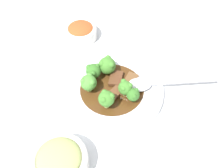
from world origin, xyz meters
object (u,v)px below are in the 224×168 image
(main_plate, at_px, (112,90))
(beef_strip_2, at_px, (115,78))
(broccoli_floret_0, at_px, (133,95))
(side_bowl_appetizer, at_px, (60,161))
(broccoli_floret_4, at_px, (107,65))
(broccoli_floret_5, at_px, (125,88))
(beef_strip_1, at_px, (128,84))
(broccoli_floret_3, at_px, (93,71))
(side_bowl_kimchi, at_px, (81,31))
(serving_spoon, at_px, (146,84))
(broccoli_floret_1, at_px, (89,82))
(broccoli_floret_2, at_px, (106,98))
(sauce_dish, at_px, (190,104))
(beef_strip_0, at_px, (115,93))

(main_plate, relative_size, beef_strip_2, 5.10)
(broccoli_floret_0, xyz_separation_m, side_bowl_appetizer, (0.09, 0.21, -0.01))
(main_plate, height_order, broccoli_floret_4, broccoli_floret_4)
(broccoli_floret_4, xyz_separation_m, broccoli_floret_5, (-0.07, 0.06, 0.00))
(beef_strip_1, bearing_deg, broccoli_floret_3, 3.43)
(broccoli_floret_0, relative_size, side_bowl_kimchi, 0.38)
(broccoli_floret_0, bearing_deg, side_bowl_kimchi, -38.62)
(beef_strip_1, distance_m, side_bowl_appetizer, 0.25)
(broccoli_floret_4, xyz_separation_m, serving_spoon, (-0.11, 0.01, -0.02))
(main_plate, xyz_separation_m, broccoli_floret_5, (-0.04, 0.01, 0.04))
(serving_spoon, bearing_deg, side_bowl_appetizer, 67.55)
(serving_spoon, bearing_deg, broccoli_floret_3, 9.21)
(beef_strip_2, xyz_separation_m, broccoli_floret_1, (0.05, 0.06, 0.03))
(broccoli_floret_2, bearing_deg, side_bowl_appetizer, 77.27)
(broccoli_floret_0, xyz_separation_m, broccoli_floret_1, (0.11, 0.01, 0.01))
(beef_strip_2, height_order, sauce_dish, beef_strip_2)
(main_plate, relative_size, beef_strip_1, 3.59)
(broccoli_floret_2, bearing_deg, serving_spoon, -126.65)
(broccoli_floret_5, bearing_deg, broccoli_floret_0, 163.89)
(beef_strip_2, bearing_deg, beef_strip_1, 169.51)
(broccoli_floret_5, relative_size, side_bowl_kimchi, 0.49)
(main_plate, xyz_separation_m, beef_strip_2, (0.00, -0.03, 0.01))
(beef_strip_0, height_order, serving_spoon, serving_spoon)
(broccoli_floret_3, bearing_deg, side_bowl_kimchi, -54.12)
(beef_strip_2, distance_m, broccoli_floret_2, 0.09)
(broccoli_floret_4, height_order, broccoli_floret_5, same)
(beef_strip_0, bearing_deg, beef_strip_2, -70.35)
(broccoli_floret_1, bearing_deg, side_bowl_appetizer, 96.25)
(main_plate, relative_size, broccoli_floret_5, 5.69)
(broccoli_floret_0, bearing_deg, serving_spoon, -108.00)
(beef_strip_2, relative_size, broccoli_floret_3, 1.20)
(main_plate, bearing_deg, side_bowl_kimchi, -44.83)
(broccoli_floret_4, bearing_deg, sauce_dish, 176.41)
(beef_strip_1, xyz_separation_m, serving_spoon, (-0.04, -0.02, 0.00))
(beef_strip_0, distance_m, beef_strip_1, 0.04)
(beef_strip_1, bearing_deg, sauce_dish, -176.31)
(beef_strip_1, distance_m, broccoli_floret_2, 0.09)
(side_bowl_appetizer, bearing_deg, side_bowl_kimchi, -70.89)
(beef_strip_0, height_order, broccoli_floret_1, broccoli_floret_1)
(broccoli_floret_3, height_order, serving_spoon, broccoli_floret_3)
(beef_strip_1, height_order, serving_spoon, serving_spoon)
(beef_strip_0, distance_m, broccoli_floret_5, 0.04)
(broccoli_floret_2, xyz_separation_m, broccoli_floret_4, (0.04, -0.10, -0.01))
(broccoli_floret_1, bearing_deg, sauce_dish, -166.77)
(broccoli_floret_3, xyz_separation_m, sauce_dish, (-0.25, -0.02, -0.04))
(beef_strip_0, xyz_separation_m, broccoli_floret_4, (0.04, -0.06, 0.02))
(serving_spoon, bearing_deg, main_plate, 25.46)
(broccoli_floret_2, height_order, broccoli_floret_5, broccoli_floret_2)
(broccoli_floret_5, xyz_separation_m, sauce_dish, (-0.16, -0.04, -0.04))
(beef_strip_2, height_order, side_bowl_appetizer, side_bowl_appetizer)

